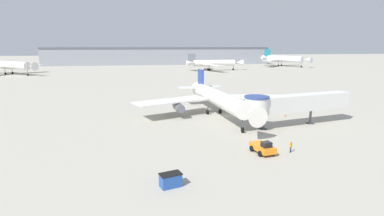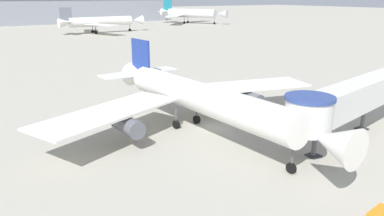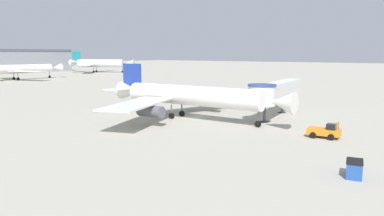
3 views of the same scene
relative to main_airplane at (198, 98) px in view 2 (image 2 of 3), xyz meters
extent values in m
plane|color=#A8A393|center=(1.78, 0.09, -3.61)|extent=(800.00, 800.00, 0.00)
cylinder|color=white|center=(0.08, -0.95, 0.13)|extent=(5.06, 23.74, 3.05)
cone|color=white|center=(1.34, -15.57, 0.13)|extent=(3.33, 3.61, 3.05)
cone|color=white|center=(-1.02, 11.85, 0.13)|extent=(3.44, 4.83, 3.05)
cube|color=white|center=(-9.11, 1.28, -0.41)|extent=(15.68, 10.44, 0.22)
cube|color=white|center=(8.76, 2.82, -0.41)|extent=(15.64, 8.28, 0.22)
cube|color=navy|center=(-1.00, 11.63, 2.87)|extent=(0.59, 4.10, 3.97)
cube|color=white|center=(-1.04, 12.08, 0.66)|extent=(10.33, 3.72, 0.18)
cylinder|color=#565960|center=(-7.81, -0.02, -1.50)|extent=(2.03, 4.22, 1.68)
cylinder|color=#565960|center=(7.70, 1.32, -1.50)|extent=(2.03, 4.22, 1.68)
cylinder|color=#4C4C51|center=(1.05, -12.14, -2.28)|extent=(0.18, 0.18, 1.76)
cylinder|color=black|center=(1.05, -12.14, -3.16)|extent=(0.34, 0.92, 0.90)
cylinder|color=#4C4C51|center=(-1.54, 1.87, -2.28)|extent=(0.22, 0.22, 1.76)
cylinder|color=black|center=(-1.54, 1.87, -3.16)|extent=(0.48, 0.93, 0.90)
cylinder|color=#4C4C51|center=(1.20, 2.11, -2.28)|extent=(0.22, 0.22, 1.76)
cylinder|color=black|center=(1.20, 2.11, -3.16)|extent=(0.48, 0.93, 0.90)
cube|color=silver|center=(13.18, -9.17, 0.49)|extent=(19.56, 6.52, 2.80)
cylinder|color=silver|center=(3.67, -11.16, 0.49)|extent=(3.90, 3.90, 2.80)
cylinder|color=navy|center=(3.67, -11.16, 2.04)|extent=(4.10, 4.10, 0.30)
cylinder|color=#56565B|center=(5.19, -10.84, -2.26)|extent=(0.44, 0.44, 2.69)
cube|color=#333338|center=(5.19, -10.84, -3.55)|extent=(1.10, 1.10, 0.12)
cylinder|color=#56565B|center=(15.09, -8.78, -2.26)|extent=(0.44, 0.44, 2.69)
cube|color=#333338|center=(15.09, -8.78, -3.55)|extent=(1.10, 1.10, 0.12)
cube|color=black|center=(13.53, -2.44, -3.59)|extent=(0.38, 0.38, 0.04)
cone|color=orange|center=(13.53, -2.44, -3.27)|extent=(0.26, 0.26, 0.59)
cylinder|color=white|center=(13.53, -2.44, -3.20)|extent=(0.14, 0.14, 0.07)
cube|color=black|center=(2.01, -19.36, -3.59)|extent=(0.40, 0.40, 0.04)
cone|color=orange|center=(2.01, -19.36, -3.26)|extent=(0.27, 0.27, 0.62)
cylinder|color=white|center=(2.01, -19.36, -3.18)|extent=(0.15, 0.15, 0.07)
cylinder|color=white|center=(26.97, 109.09, 0.64)|extent=(24.26, 4.78, 3.44)
cone|color=white|center=(42.27, 109.94, 0.64)|extent=(3.97, 3.65, 3.44)
cone|color=white|center=(13.73, 108.35, 0.64)|extent=(5.35, 3.73, 3.44)
cube|color=white|center=(24.59, 100.24, 0.04)|extent=(9.98, 14.93, 0.22)
cube|color=white|center=(23.62, 117.61, 0.04)|extent=(8.68, 14.85, 0.22)
cube|color=slate|center=(13.99, 108.36, 3.74)|extent=(4.30, 0.48, 4.48)
cube|color=white|center=(13.47, 108.33, 1.24)|extent=(3.53, 9.64, 0.18)
cylinder|color=#4C4C51|center=(38.57, 109.73, -2.07)|extent=(0.18, 0.18, 1.98)
cylinder|color=black|center=(38.57, 109.73, -3.06)|extent=(1.11, 0.32, 1.10)
cylinder|color=#4C4C51|center=(24.05, 107.37, -2.07)|extent=(0.22, 0.22, 1.98)
cylinder|color=black|center=(24.05, 107.37, -3.06)|extent=(1.12, 0.46, 1.10)
cylinder|color=#4C4C51|center=(23.87, 110.46, -2.07)|extent=(0.22, 0.22, 1.98)
cylinder|color=black|center=(23.87, 110.46, -3.06)|extent=(1.12, 0.46, 1.10)
cylinder|color=silver|center=(82.04, 133.33, 1.45)|extent=(16.79, 24.09, 4.20)
cone|color=silver|center=(90.69, 118.95, 1.45)|extent=(5.98, 6.12, 4.20)
cone|color=silver|center=(74.68, 145.55, 1.45)|extent=(6.84, 7.56, 4.20)
cube|color=silver|center=(70.94, 130.72, 0.72)|extent=(15.89, 17.05, 0.22)
cube|color=silver|center=(89.54, 141.91, 0.72)|extent=(18.37, 9.64, 0.22)
cube|color=#19707F|center=(74.84, 145.28, 5.23)|extent=(2.65, 4.19, 5.46)
cube|color=silver|center=(74.52, 145.82, 2.19)|extent=(11.91, 8.99, 0.18)
cylinder|color=#4C4C51|center=(88.51, 122.57, -1.85)|extent=(0.18, 0.18, 2.41)
cylinder|color=black|center=(88.51, 122.57, -3.06)|extent=(0.79, 1.08, 1.10)
cylinder|color=#4C4C51|center=(78.77, 135.09, -1.85)|extent=(0.22, 0.22, 2.41)
cylinder|color=black|center=(78.77, 135.09, -3.06)|extent=(0.91, 1.15, 1.10)
cylinder|color=#4C4C51|center=(82.00, 137.04, -1.85)|extent=(0.22, 0.22, 2.41)
cylinder|color=black|center=(82.00, 137.04, -3.06)|extent=(0.91, 1.15, 1.10)
cube|color=gray|center=(0.76, 175.09, 2.16)|extent=(164.16, 25.04, 11.53)
camera|label=1|loc=(-15.28, -56.86, 10.30)|focal=28.00mm
camera|label=2|loc=(-20.01, -31.00, 10.03)|focal=35.00mm
camera|label=3|loc=(-43.99, -37.90, 6.50)|focal=35.00mm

